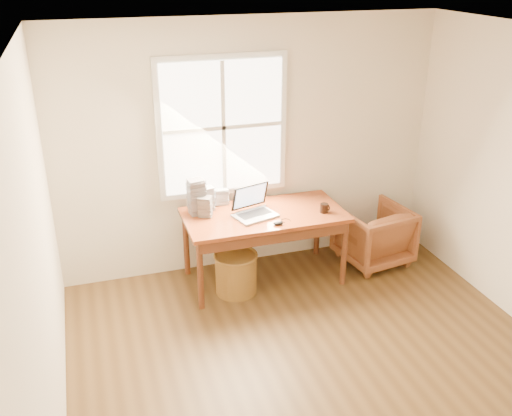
{
  "coord_description": "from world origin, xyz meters",
  "views": [
    {
      "loc": [
        -1.64,
        -3.1,
        3.1
      ],
      "look_at": [
        -0.13,
        1.65,
        0.89
      ],
      "focal_mm": 40.0,
      "sensor_mm": 36.0,
      "label": 1
    }
  ],
  "objects": [
    {
      "name": "room_shell",
      "position": [
        -0.02,
        0.16,
        1.32
      ],
      "size": [
        4.04,
        4.54,
        2.64
      ],
      "color": "#51381B",
      "rests_on": "ground"
    },
    {
      "name": "cd_stack_a",
      "position": [
        -0.53,
        2.05,
        0.87
      ],
      "size": [
        0.15,
        0.14,
        0.25
      ],
      "primitive_type": "cube",
      "rotation": [
        0.0,
        0.0,
        0.22
      ],
      "color": "silver",
      "rests_on": "desk"
    },
    {
      "name": "coffee_mug",
      "position": [
        0.58,
        1.64,
        0.8
      ],
      "size": [
        0.11,
        0.11,
        0.09
      ],
      "primitive_type": "cylinder",
      "rotation": [
        0.0,
        0.0,
        -0.4
      ],
      "color": "black",
      "rests_on": "desk"
    },
    {
      "name": "laptop",
      "position": [
        -0.11,
        1.75,
        0.89
      ],
      "size": [
        0.46,
        0.48,
        0.28
      ],
      "primitive_type": null,
      "rotation": [
        0.0,
        0.0,
        0.29
      ],
      "color": "#A7AAAE",
      "rests_on": "desk"
    },
    {
      "name": "armchair",
      "position": [
        1.26,
        1.8,
        0.32
      ],
      "size": [
        0.78,
        0.8,
        0.64
      ],
      "primitive_type": "imported",
      "rotation": [
        0.0,
        0.0,
        3.29
      ],
      "color": "brown",
      "rests_on": "room_shell"
    },
    {
      "name": "cd_stack_b",
      "position": [
        -0.57,
        1.92,
        0.85
      ],
      "size": [
        0.16,
        0.16,
        0.2
      ],
      "primitive_type": "cube",
      "rotation": [
        0.0,
        0.0,
        -0.42
      ],
      "color": "#29292F",
      "rests_on": "desk"
    },
    {
      "name": "cd_stack_c",
      "position": [
        -0.64,
        2.0,
        0.93
      ],
      "size": [
        0.17,
        0.16,
        0.36
      ],
      "primitive_type": "cube",
      "rotation": [
        0.0,
        0.0,
        0.11
      ],
      "color": "#90929C",
      "rests_on": "desk"
    },
    {
      "name": "wicker_stool",
      "position": [
        -0.34,
        1.64,
        0.21
      ],
      "size": [
        0.52,
        0.52,
        0.41
      ],
      "primitive_type": "cylinder",
      "rotation": [
        0.0,
        0.0,
        -0.31
      ],
      "color": "brown",
      "rests_on": "room_shell"
    },
    {
      "name": "mouse",
      "position": [
        0.04,
        1.51,
        0.77
      ],
      "size": [
        0.11,
        0.07,
        0.03
      ],
      "primitive_type": "ellipsoid",
      "rotation": [
        0.0,
        0.0,
        -0.16
      ],
      "color": "black",
      "rests_on": "desk"
    },
    {
      "name": "cd_stack_d",
      "position": [
        -0.35,
        2.16,
        0.84
      ],
      "size": [
        0.14,
        0.13,
        0.17
      ],
      "primitive_type": "cube",
      "rotation": [
        0.0,
        0.0,
        -0.04
      ],
      "color": "silver",
      "rests_on": "desk"
    },
    {
      "name": "desk",
      "position": [
        0.0,
        1.8,
        0.73
      ],
      "size": [
        1.6,
        0.8,
        0.04
      ],
      "primitive_type": "cube",
      "color": "brown",
      "rests_on": "room_shell"
    }
  ]
}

